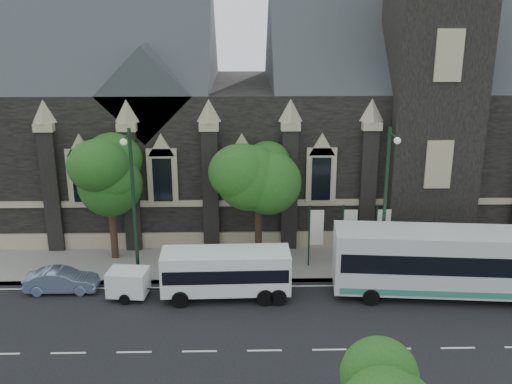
{
  "coord_description": "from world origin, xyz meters",
  "views": [
    {
      "loc": [
        2.06,
        -23.39,
        15.03
      ],
      "look_at": [
        2.74,
        6.0,
        5.79
      ],
      "focal_mm": 40.87,
      "sensor_mm": 36.0,
      "label": 1
    }
  ],
  "objects_px": {
    "street_lamp_near": "(386,197)",
    "shuttle_bus": "(226,271)",
    "tour_coach": "(455,262)",
    "banner_flag_left": "(314,231)",
    "banner_flag_center": "(347,231)",
    "tree_walk_left": "(113,171)",
    "banner_flag_right": "(381,230)",
    "box_trailer": "(128,282)",
    "tree_walk_right": "(262,168)",
    "street_lamp_mid": "(133,199)",
    "sedan": "(62,280)"
  },
  "relations": [
    {
      "from": "street_lamp_near",
      "to": "shuttle_bus",
      "type": "bearing_deg",
      "value": -168.87
    },
    {
      "from": "tour_coach",
      "to": "shuttle_bus",
      "type": "relative_size",
      "value": 1.89
    },
    {
      "from": "banner_flag_left",
      "to": "tour_coach",
      "type": "xyz_separation_m",
      "value": [
        7.17,
        -3.85,
        -0.34
      ]
    },
    {
      "from": "street_lamp_near",
      "to": "banner_flag_center",
      "type": "relative_size",
      "value": 2.25
    },
    {
      "from": "tree_walk_left",
      "to": "banner_flag_right",
      "type": "relative_size",
      "value": 1.91
    },
    {
      "from": "banner_flag_left",
      "to": "banner_flag_center",
      "type": "height_order",
      "value": "same"
    },
    {
      "from": "tree_walk_left",
      "to": "tour_coach",
      "type": "relative_size",
      "value": 0.58
    },
    {
      "from": "shuttle_bus",
      "to": "box_trailer",
      "type": "distance_m",
      "value": 5.36
    },
    {
      "from": "banner_flag_center",
      "to": "shuttle_bus",
      "type": "relative_size",
      "value": 0.58
    },
    {
      "from": "tree_walk_right",
      "to": "street_lamp_mid",
      "type": "relative_size",
      "value": 0.87
    },
    {
      "from": "street_lamp_mid",
      "to": "banner_flag_center",
      "type": "distance_m",
      "value": 12.73
    },
    {
      "from": "banner_flag_left",
      "to": "tour_coach",
      "type": "height_order",
      "value": "banner_flag_left"
    },
    {
      "from": "banner_flag_left",
      "to": "box_trailer",
      "type": "height_order",
      "value": "banner_flag_left"
    },
    {
      "from": "tour_coach",
      "to": "sedan",
      "type": "distance_m",
      "value": 21.59
    },
    {
      "from": "street_lamp_mid",
      "to": "shuttle_bus",
      "type": "distance_m",
      "value": 6.48
    },
    {
      "from": "tour_coach",
      "to": "sedan",
      "type": "xyz_separation_m",
      "value": [
        -21.52,
        1.05,
        -1.39
      ]
    },
    {
      "from": "tree_walk_right",
      "to": "shuttle_bus",
      "type": "distance_m",
      "value": 7.17
    },
    {
      "from": "tree_walk_left",
      "to": "street_lamp_mid",
      "type": "distance_m",
      "value": 4.08
    },
    {
      "from": "banner_flag_center",
      "to": "banner_flag_right",
      "type": "distance_m",
      "value": 2.0
    },
    {
      "from": "tree_walk_right",
      "to": "banner_flag_left",
      "type": "distance_m",
      "value": 4.92
    },
    {
      "from": "shuttle_bus",
      "to": "box_trailer",
      "type": "relative_size",
      "value": 2.25
    },
    {
      "from": "street_lamp_mid",
      "to": "sedan",
      "type": "bearing_deg",
      "value": -167.6
    },
    {
      "from": "tree_walk_left",
      "to": "street_lamp_near",
      "type": "distance_m",
      "value": 16.22
    },
    {
      "from": "street_lamp_near",
      "to": "tree_walk_right",
      "type": "bearing_deg",
      "value": 151.94
    },
    {
      "from": "street_lamp_near",
      "to": "banner_flag_center",
      "type": "distance_m",
      "value": 3.74
    },
    {
      "from": "banner_flag_left",
      "to": "banner_flag_right",
      "type": "height_order",
      "value": "same"
    },
    {
      "from": "banner_flag_left",
      "to": "sedan",
      "type": "relative_size",
      "value": 1.0
    },
    {
      "from": "street_lamp_mid",
      "to": "sedan",
      "type": "distance_m",
      "value": 6.1
    },
    {
      "from": "tour_coach",
      "to": "shuttle_bus",
      "type": "xyz_separation_m",
      "value": [
        -12.33,
        0.2,
        -0.5
      ]
    },
    {
      "from": "banner_flag_left",
      "to": "tour_coach",
      "type": "distance_m",
      "value": 8.15
    },
    {
      "from": "tree_walk_left",
      "to": "banner_flag_center",
      "type": "bearing_deg",
      "value": -6.89
    },
    {
      "from": "tree_walk_right",
      "to": "sedan",
      "type": "height_order",
      "value": "tree_walk_right"
    },
    {
      "from": "street_lamp_near",
      "to": "street_lamp_mid",
      "type": "height_order",
      "value": "same"
    },
    {
      "from": "tree_walk_left",
      "to": "box_trailer",
      "type": "distance_m",
      "value": 7.37
    },
    {
      "from": "banner_flag_left",
      "to": "tree_walk_left",
      "type": "bearing_deg",
      "value": 171.98
    },
    {
      "from": "sedan",
      "to": "banner_flag_right",
      "type": "bearing_deg",
      "value": -81.97
    },
    {
      "from": "box_trailer",
      "to": "banner_flag_left",
      "type": "bearing_deg",
      "value": 25.52
    },
    {
      "from": "tree_walk_right",
      "to": "street_lamp_mid",
      "type": "bearing_deg",
      "value": -153.35
    },
    {
      "from": "street_lamp_mid",
      "to": "box_trailer",
      "type": "bearing_deg",
      "value": -96.69
    },
    {
      "from": "banner_flag_center",
      "to": "shuttle_bus",
      "type": "xyz_separation_m",
      "value": [
        -7.16,
        -3.65,
        -0.84
      ]
    },
    {
      "from": "street_lamp_near",
      "to": "box_trailer",
      "type": "height_order",
      "value": "street_lamp_near"
    },
    {
      "from": "tour_coach",
      "to": "shuttle_bus",
      "type": "distance_m",
      "value": 12.35
    },
    {
      "from": "tree_walk_right",
      "to": "tree_walk_left",
      "type": "bearing_deg",
      "value": -179.94
    },
    {
      "from": "tree_walk_right",
      "to": "banner_flag_center",
      "type": "bearing_deg",
      "value": -18.64
    },
    {
      "from": "banner_flag_center",
      "to": "box_trailer",
      "type": "relative_size",
      "value": 1.3
    },
    {
      "from": "street_lamp_near",
      "to": "sedan",
      "type": "distance_m",
      "value": 18.63
    },
    {
      "from": "banner_flag_left",
      "to": "box_trailer",
      "type": "relative_size",
      "value": 1.3
    },
    {
      "from": "banner_flag_right",
      "to": "sedan",
      "type": "relative_size",
      "value": 1.0
    },
    {
      "from": "banner_flag_right",
      "to": "box_trailer",
      "type": "distance_m",
      "value": 15.01
    },
    {
      "from": "street_lamp_mid",
      "to": "tour_coach",
      "type": "xyz_separation_m",
      "value": [
        17.46,
        -1.95,
        -3.06
      ]
    }
  ]
}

